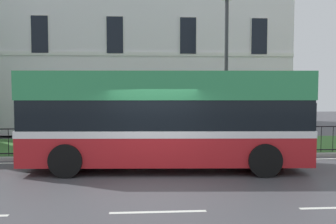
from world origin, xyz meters
name	(u,v)px	position (x,y,z in m)	size (l,w,h in m)	color
ground_plane	(153,181)	(0.00, 0.89, -0.02)	(60.00, 56.00, 0.18)	#46454B
georgian_townhouse	(120,26)	(-1.57, 15.38, 6.30)	(18.61, 10.70, 12.30)	white
iron_verge_railing	(106,141)	(-1.57, 4.40, 0.62)	(18.69, 0.04, 0.97)	black
single_decker_bus	(166,118)	(0.44, 2.41, 1.59)	(8.72, 3.03, 3.01)	red
street_lamp_post	(226,58)	(2.97, 5.29, 3.65)	(0.36, 0.24, 6.10)	#333338
litter_bin	(280,134)	(5.05, 5.00, 0.72)	(0.47, 0.47, 1.19)	#4C4742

